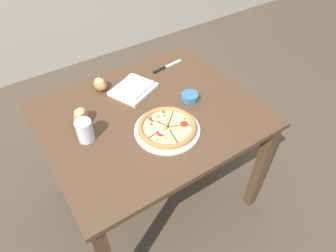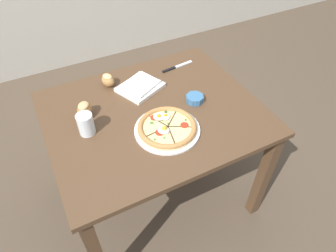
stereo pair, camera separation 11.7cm
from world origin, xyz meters
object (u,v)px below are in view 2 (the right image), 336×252
ramekin_bowl (195,98)px  pizza (168,127)px  bread_piece_mid (84,110)px  bread_piece_near (108,80)px  dining_table (154,126)px  napkin_folded (140,86)px  knife_main (177,67)px  water_glass (86,125)px

ramekin_bowl → pizza: bearing=-150.3°
bread_piece_mid → bread_piece_near: bearing=46.1°
dining_table → ramekin_bowl: bearing=-6.3°
pizza → napkin_folded: (0.01, 0.37, -0.00)m
ramekin_bowl → napkin_folded: ramekin_bowl is taller
napkin_folded → bread_piece_near: 0.19m
dining_table → knife_main: (0.31, 0.31, 0.12)m
ramekin_bowl → napkin_folded: size_ratio=0.35×
pizza → bread_piece_near: bearing=106.1°
ramekin_bowl → bread_piece_near: bearing=136.8°
napkin_folded → bread_piece_mid: bearing=-165.5°
dining_table → pizza: 0.21m
ramekin_bowl → bread_piece_mid: bearing=165.2°
ramekin_bowl → bread_piece_mid: (-0.57, 0.15, 0.03)m
bread_piece_near → water_glass: size_ratio=0.89×
pizza → water_glass: bearing=155.0°
ramekin_bowl → bread_piece_mid: 0.59m
bread_piece_mid → napkin_folded: bearing=14.5°
napkin_folded → water_glass: size_ratio=2.58×
ramekin_bowl → knife_main: 0.35m
ramekin_bowl → knife_main: bearing=77.8°
knife_main → bread_piece_mid: bearing=-170.3°
ramekin_bowl → knife_main: (0.07, 0.34, -0.02)m
knife_main → pizza: bearing=-129.7°
napkin_folded → water_glass: bearing=-150.8°
pizza → ramekin_bowl: bearing=29.7°
water_glass → pizza: bearing=-25.0°
napkin_folded → bread_piece_near: (-0.15, 0.11, 0.02)m
bread_piece_near → knife_main: bearing=-1.7°
pizza → bread_piece_mid: size_ratio=2.72×
pizza → ramekin_bowl: size_ratio=3.25×
dining_table → pizza: bearing=-88.5°
dining_table → knife_main: knife_main is taller
knife_main → napkin_folded: bearing=-168.2°
bread_piece_mid → water_glass: water_glass is taller
dining_table → bread_piece_near: 0.38m
napkin_folded → dining_table: bearing=-94.3°
dining_table → bread_piece_mid: bread_piece_mid is taller
napkin_folded → knife_main: size_ratio=1.30×
bread_piece_mid → ramekin_bowl: bearing=-14.8°
napkin_folded → knife_main: 0.31m
ramekin_bowl → water_glass: bearing=176.7°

